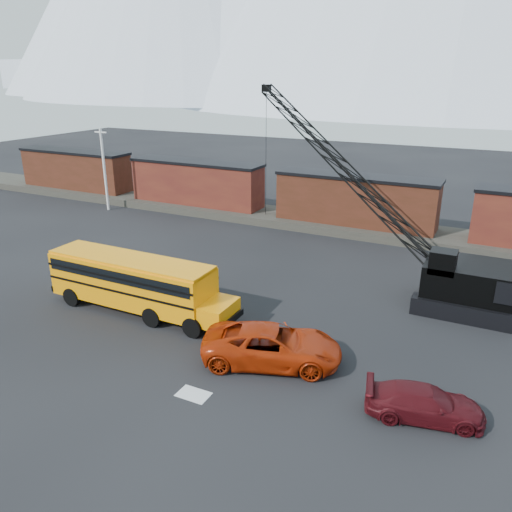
% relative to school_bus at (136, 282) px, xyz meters
% --- Properties ---
extents(ground, '(160.00, 160.00, 0.00)m').
position_rel_school_bus_xyz_m(ground, '(6.71, -1.32, -1.79)').
color(ground, black).
rests_on(ground, ground).
extents(gravel_berm, '(120.00, 5.00, 0.70)m').
position_rel_school_bus_xyz_m(gravel_berm, '(6.71, 20.68, -1.44)').
color(gravel_berm, '#454139').
rests_on(gravel_berm, ground).
extents(boxcar_west_far, '(13.70, 3.10, 4.17)m').
position_rel_school_bus_xyz_m(boxcar_west_far, '(-25.29, 20.68, 0.97)').
color(boxcar_west_far, '#4E2116').
rests_on(boxcar_west_far, gravel_berm).
extents(boxcar_west_near, '(13.70, 3.10, 4.17)m').
position_rel_school_bus_xyz_m(boxcar_west_near, '(-9.29, 20.68, 0.97)').
color(boxcar_west_near, '#491814').
rests_on(boxcar_west_near, gravel_berm).
extents(boxcar_mid, '(13.70, 3.10, 4.17)m').
position_rel_school_bus_xyz_m(boxcar_mid, '(6.71, 20.68, 0.97)').
color(boxcar_mid, '#4E2116').
rests_on(boxcar_mid, gravel_berm).
extents(utility_pole, '(1.40, 0.24, 8.00)m').
position_rel_school_bus_xyz_m(utility_pole, '(-17.29, 16.68, 2.36)').
color(utility_pole, silver).
rests_on(utility_pole, ground).
extents(snow_patch, '(1.40, 0.90, 0.02)m').
position_rel_school_bus_xyz_m(snow_patch, '(7.21, -5.32, -1.78)').
color(snow_patch, silver).
rests_on(snow_patch, ground).
extents(school_bus, '(11.65, 2.65, 3.19)m').
position_rel_school_bus_xyz_m(school_bus, '(0.00, 0.00, 0.00)').
color(school_bus, orange).
rests_on(school_bus, ground).
extents(red_pickup, '(7.11, 4.95, 1.80)m').
position_rel_school_bus_xyz_m(red_pickup, '(9.14, -1.50, -0.89)').
color(red_pickup, '#B02908').
rests_on(red_pickup, ground).
extents(maroon_suv, '(4.89, 2.85, 1.33)m').
position_rel_school_bus_xyz_m(maroon_suv, '(16.20, -2.51, -1.13)').
color(maroon_suv, '#490D12').
rests_on(maroon_suv, ground).
extents(crawler_crane, '(21.37, 13.80, 12.18)m').
position_rel_school_bus_xyz_m(crawler_crane, '(6.85, 14.25, 5.22)').
color(crawler_crane, black).
rests_on(crawler_crane, ground).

